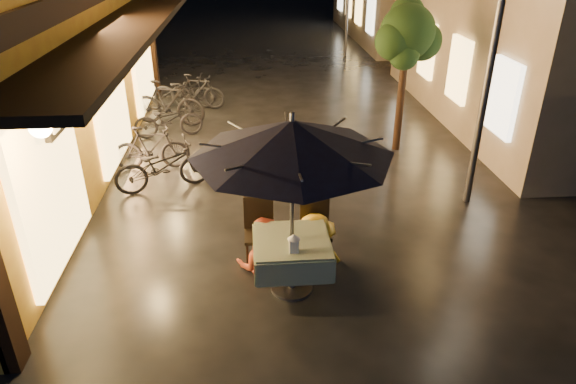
{
  "coord_description": "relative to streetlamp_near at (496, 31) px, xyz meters",
  "views": [
    {
      "loc": [
        -0.83,
        -5.79,
        4.27
      ],
      "look_at": [
        -0.33,
        0.34,
        1.15
      ],
      "focal_mm": 32.0,
      "sensor_mm": 36.0,
      "label": 1
    }
  ],
  "objects": [
    {
      "name": "ground",
      "position": [
        -3.0,
        -2.0,
        -2.92
      ],
      "size": [
        90.0,
        90.0,
        0.0
      ],
      "primitive_type": "plane",
      "color": "black",
      "rests_on": "ground"
    },
    {
      "name": "street_tree",
      "position": [
        -0.59,
        2.51,
        -0.5
      ],
      "size": [
        1.43,
        1.2,
        3.15
      ],
      "color": "black",
      "rests_on": "ground"
    },
    {
      "name": "streetlamp_near",
      "position": [
        0.0,
        0.0,
        0.0
      ],
      "size": [
        0.36,
        0.36,
        4.23
      ],
      "color": "#59595E",
      "rests_on": "ground"
    },
    {
      "name": "cafe_table",
      "position": [
        -3.33,
        -2.26,
        -2.33
      ],
      "size": [
        0.99,
        0.99,
        0.78
      ],
      "color": "#59595E",
      "rests_on": "ground"
    },
    {
      "name": "patio_umbrella",
      "position": [
        -3.33,
        -2.26,
        -0.77
      ],
      "size": [
        2.44,
        2.44,
        2.46
      ],
      "color": "#59595E",
      "rests_on": "ground"
    },
    {
      "name": "cafe_chair_left",
      "position": [
        -3.73,
        -1.53,
        -2.38
      ],
      "size": [
        0.42,
        0.42,
        0.97
      ],
      "color": "black",
      "rests_on": "ground"
    },
    {
      "name": "cafe_chair_right",
      "position": [
        -2.93,
        -1.53,
        -2.38
      ],
      "size": [
        0.42,
        0.42,
        0.97
      ],
      "color": "black",
      "rests_on": "ground"
    },
    {
      "name": "table_lantern",
      "position": [
        -3.33,
        -2.55,
        -2.0
      ],
      "size": [
        0.16,
        0.16,
        0.25
      ],
      "color": "white",
      "rests_on": "cafe_table"
    },
    {
      "name": "person_orange",
      "position": [
        -3.7,
        -1.73,
        -2.14
      ],
      "size": [
        0.81,
        0.66,
        1.55
      ],
      "primitive_type": "imported",
      "rotation": [
        0.0,
        0.0,
        3.04
      ],
      "color": "#E45733",
      "rests_on": "ground"
    },
    {
      "name": "person_yellow",
      "position": [
        -2.95,
        -1.73,
        -2.14
      ],
      "size": [
        1.14,
        0.88,
        1.55
      ],
      "primitive_type": "imported",
      "rotation": [
        0.0,
        0.0,
        3.48
      ],
      "color": "yellow",
      "rests_on": "ground"
    },
    {
      "name": "bicycle_0",
      "position": [
        -5.41,
        0.93,
        -2.46
      ],
      "size": [
        1.86,
        1.14,
        0.92
      ],
      "primitive_type": "imported",
      "rotation": [
        0.0,
        0.0,
        1.89
      ],
      "color": "black",
      "rests_on": "ground"
    },
    {
      "name": "bicycle_1",
      "position": [
        -5.76,
        1.86,
        -2.47
      ],
      "size": [
        1.5,
        0.45,
        0.9
      ],
      "primitive_type": "imported",
      "rotation": [
        0.0,
        0.0,
        1.59
      ],
      "color": "black",
      "rests_on": "ground"
    },
    {
      "name": "bicycle_2",
      "position": [
        -5.66,
        3.69,
        -2.51
      ],
      "size": [
        1.64,
        0.84,
        0.82
      ],
      "primitive_type": "imported",
      "rotation": [
        0.0,
        0.0,
        1.77
      ],
      "color": "black",
      "rests_on": "ground"
    },
    {
      "name": "bicycle_3",
      "position": [
        -5.74,
        4.55,
        -2.37
      ],
      "size": [
        1.89,
        0.97,
        1.09
      ],
      "primitive_type": "imported",
      "rotation": [
        0.0,
        0.0,
        1.31
      ],
      "color": "black",
      "rests_on": "ground"
    },
    {
      "name": "bicycle_4",
      "position": [
        -5.51,
        5.97,
        -2.47
      ],
      "size": [
        1.77,
        0.87,
        0.89
      ],
      "primitive_type": "imported",
      "rotation": [
        0.0,
        0.0,
        1.4
      ],
      "color": "black",
      "rests_on": "ground"
    },
    {
      "name": "bicycle_5",
      "position": [
        -5.16,
        5.86,
        -2.46
      ],
      "size": [
        1.58,
        0.83,
        0.91
      ],
      "primitive_type": "imported",
      "rotation": [
        0.0,
        0.0,
        1.29
      ],
      "color": "black",
      "rests_on": "ground"
    }
  ]
}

